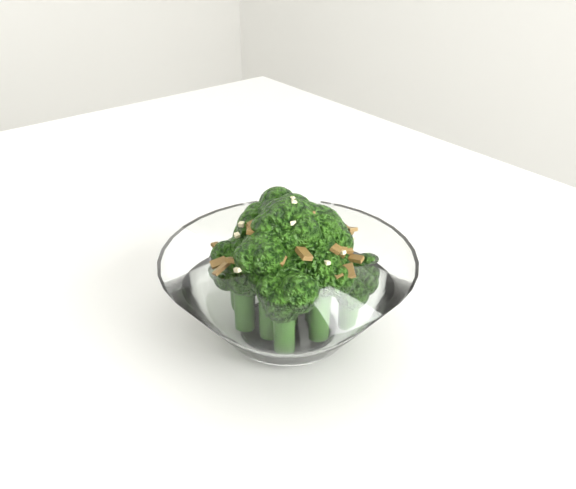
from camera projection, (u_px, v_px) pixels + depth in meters
The scene contains 2 objects.
table at pixel (300, 332), 0.66m from camera, with size 1.34×1.03×0.75m.
broccoli_dish at pixel (288, 283), 0.52m from camera, with size 0.21×0.21×0.13m.
Camera 1 is at (0.36, -0.45, 1.09)m, focal length 40.00 mm.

